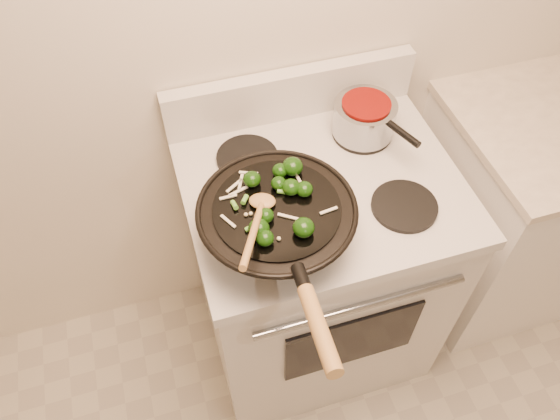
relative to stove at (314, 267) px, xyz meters
name	(u,v)px	position (x,y,z in m)	size (l,w,h in m)	color
stove	(314,267)	(0.00, 0.00, 0.00)	(0.78, 0.67, 1.08)	silver
counter_unit	(534,205)	(0.90, 0.03, -0.01)	(0.80, 0.62, 0.91)	white
wok	(277,222)	(-0.18, -0.16, 0.53)	(0.40, 0.66, 0.21)	black
stirfry	(280,199)	(-0.17, -0.14, 0.60)	(0.28, 0.25, 0.05)	black
wooden_spoon	(257,219)	(-0.24, -0.20, 0.62)	(0.15, 0.28, 0.12)	#A47840
saucepan	(365,118)	(0.18, 0.15, 0.52)	(0.18, 0.29, 0.11)	#94979C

